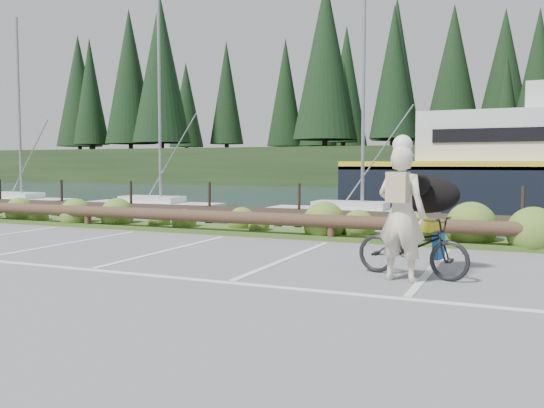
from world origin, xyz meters
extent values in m
plane|color=#5F5E61|center=(0.00, 0.00, 0.00)|extent=(72.00, 72.00, 0.00)
plane|color=#172537|center=(0.00, 48.00, -1.20)|extent=(160.00, 160.00, 0.00)
cube|color=#3D5B21|center=(0.00, 5.30, 0.05)|extent=(34.00, 1.60, 0.10)
imported|color=black|center=(2.40, 1.16, 0.48)|extent=(1.90, 1.01, 0.95)
imported|color=beige|center=(2.31, 0.75, 1.01)|extent=(0.82, 0.63, 2.01)
ellipsoid|color=black|center=(2.53, 1.73, 1.25)|extent=(0.73, 1.13, 0.60)
camera|label=1|loc=(3.93, -7.82, 1.75)|focal=38.00mm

